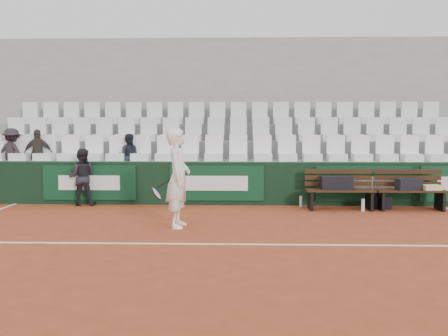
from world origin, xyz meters
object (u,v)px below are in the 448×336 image
water_bottle_far (363,205)px  spectator_c (128,138)px  sports_bag_left (337,183)px  tennis_player (178,178)px  bench_right (410,200)px  spectator_a (11,135)px  bench_left (340,200)px  spectator_b (38,136)px  sports_bag_right (409,184)px  ball_kid (82,177)px  sports_bag_ground (381,202)px  water_bottle_near (301,202)px

water_bottle_far → spectator_c: spectator_c is taller
sports_bag_left → tennis_player: bearing=-148.1°
bench_right → spectator_a: spectator_a is taller
bench_left → spectator_b: (-7.23, 1.19, 1.38)m
sports_bag_right → water_bottle_far: bearing=-168.2°
sports_bag_left → ball_kid: ball_kid is taller
sports_bag_right → sports_bag_left: bearing=179.0°
water_bottle_far → tennis_player: 4.28m
sports_bag_ground → spectator_c: (-5.95, 0.97, 1.41)m
spectator_c → sports_bag_left: bearing=165.9°
sports_bag_right → spectator_b: bearing=172.3°
sports_bag_left → sports_bag_ground: 1.16m
ball_kid → spectator_b: spectator_b is taller
sports_bag_left → water_bottle_near: 0.92m
sports_bag_ground → water_bottle_near: 1.80m
spectator_b → ball_kid: bearing=140.1°
bench_right → water_bottle_far: (-1.08, -0.21, -0.09)m
bench_right → water_bottle_near: 2.39m
spectator_a → spectator_b: 0.66m
bench_right → spectator_c: size_ratio=1.36×
sports_bag_left → water_bottle_far: bearing=-25.0°
sports_bag_left → sports_bag_right: bearing=-1.0°
sports_bag_right → ball_kid: bearing=177.0°
water_bottle_near → tennis_player: size_ratio=0.14×
sports_bag_ground → bench_left: bearing=-167.3°
water_bottle_far → spectator_c: bearing=165.6°
spectator_b → sports_bag_right: bearing=163.0°
sports_bag_left → spectator_b: 7.32m
bench_right → sports_bag_left: size_ratio=2.22×
bench_left → ball_kid: 5.93m
spectator_a → spectator_b: (0.66, 0.00, -0.01)m
sports_bag_right → water_bottle_far: size_ratio=1.98×
water_bottle_far → spectator_b: spectator_b is taller
bench_left → bench_right: bearing=0.1°
sports_bag_ground → tennis_player: size_ratio=0.25×
bench_right → spectator_a: bearing=172.8°
bench_left → water_bottle_near: size_ratio=5.90×
sports_bag_left → ball_kid: size_ratio=0.51×
sports_bag_right → water_bottle_near: bearing=172.6°
sports_bag_right → tennis_player: tennis_player is taller
tennis_player → spectator_c: 3.64m
water_bottle_near → tennis_player: tennis_player is taller
bench_right → ball_kid: bearing=176.9°
water_bottle_far → ball_kid: 6.41m
water_bottle_near → bench_left: bearing=-21.1°
bench_left → spectator_b: 7.46m
bench_right → tennis_player: tennis_player is taller
water_bottle_near → tennis_player: 3.52m
spectator_b → spectator_c: size_ratio=1.10×
bench_right → spectator_a: size_ratio=1.21×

